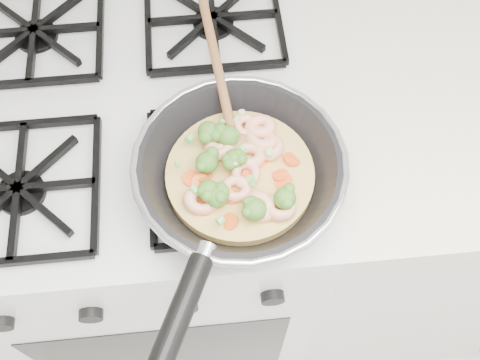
{
  "coord_description": "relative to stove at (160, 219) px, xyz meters",
  "views": [
    {
      "loc": [
        0.13,
        1.15,
        1.63
      ],
      "look_at": [
        0.16,
        1.53,
        0.93
      ],
      "focal_mm": 42.49,
      "sensor_mm": 36.0,
      "label": 1
    }
  ],
  "objects": [
    {
      "name": "stove",
      "position": [
        0.0,
        0.0,
        0.0
      ],
      "size": [
        0.6,
        0.6,
        0.92
      ],
      "color": "white",
      "rests_on": "ground"
    },
    {
      "name": "skillet",
      "position": [
        0.16,
        -0.18,
        0.5
      ],
      "size": [
        0.29,
        0.59,
        0.09
      ],
      "rotation": [
        0.0,
        0.0,
        0.36
      ],
      "color": "black",
      "rests_on": "stove"
    }
  ]
}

